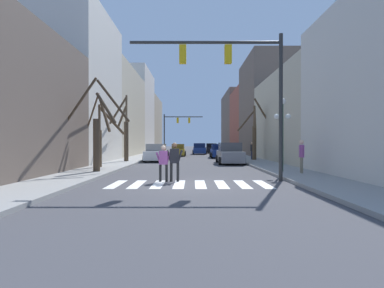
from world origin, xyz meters
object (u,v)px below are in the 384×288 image
street_tree_left_near (98,132)px  traffic_signal_far (176,125)px  pedestrian_near_right_corner (175,159)px  car_parked_left_mid (212,148)px  car_parked_right_far (220,151)px  pedestrian_crossing_street (253,149)px  street_lamp_right_corner (283,119)px  car_parked_right_near (200,149)px  traffic_signal_near (239,74)px  street_tree_right_far (102,133)px  pedestrian_waiting_at_curb (164,160)px  street_tree_right_mid (125,132)px  car_at_intersection (157,153)px  pedestrian_on_right_sidewalk (302,153)px  car_parked_left_far (179,150)px  street_tree_left_mid (255,132)px  car_parked_right_mid (230,154)px

street_tree_left_near → traffic_signal_far: bearing=84.5°
pedestrian_near_right_corner → street_tree_left_near: 5.82m
pedestrian_near_right_corner → car_parked_left_mid: bearing=85.9°
pedestrian_near_right_corner → street_tree_left_near: size_ratio=0.33×
car_parked_right_far → pedestrian_crossing_street: size_ratio=2.56×
car_parked_right_far → pedestrian_near_right_corner: (-3.97, -20.96, 0.30)m
street_lamp_right_corner → street_tree_left_near: bearing=178.7°
car_parked_right_far → car_parked_right_near: bearing=11.1°
traffic_signal_near → pedestrian_crossing_street: traffic_signal_near is taller
street_lamp_right_corner → street_tree_right_far: bearing=164.4°
pedestrian_waiting_at_curb → street_tree_right_mid: street_tree_right_mid is taller
street_tree_right_far → street_tree_right_mid: 6.27m
traffic_signal_far → street_lamp_right_corner: traffic_signal_far is taller
car_at_intersection → street_tree_right_far: bearing=162.7°
pedestrian_on_right_sidewalk → street_tree_right_far: street_tree_right_far is taller
pedestrian_on_right_sidewalk → traffic_signal_far: bearing=-150.4°
street_lamp_right_corner → car_parked_left_far: street_lamp_right_corner is taller
car_parked_left_mid → street_tree_left_mid: (2.74, -22.07, 2.00)m
street_tree_right_far → pedestrian_waiting_at_curb: bearing=-52.7°
street_lamp_right_corner → car_parked_right_mid: bearing=102.8°
street_tree_right_far → traffic_signal_far: bearing=82.5°
car_parked_left_far → car_parked_left_mid: bearing=156.0°
car_parked_right_far → pedestrian_crossing_street: pedestrian_crossing_street is taller
car_parked_right_near → pedestrian_waiting_at_curb: 31.55m
pedestrian_on_right_sidewalk → pedestrian_near_right_corner: bearing=-56.5°
car_at_intersection → car_parked_left_far: car_at_intersection is taller
car_parked_right_far → pedestrian_waiting_at_curb: 21.44m
car_parked_right_far → car_parked_left_far: bearing=48.3°
traffic_signal_far → street_tree_left_near: bearing=-95.5°
car_at_intersection → car_parked_left_mid: 22.99m
pedestrian_on_right_sidewalk → car_parked_left_far: bearing=-147.6°
pedestrian_waiting_at_curb → pedestrian_near_right_corner: pedestrian_near_right_corner is taller
car_parked_right_mid → street_tree_right_mid: street_tree_right_mid is taller
traffic_signal_far → street_tree_left_mid: size_ratio=1.05×
car_at_intersection → car_parked_left_far: (1.59, 10.75, -0.03)m
street_tree_left_mid → traffic_signal_far: bearing=115.5°
traffic_signal_far → car_parked_right_near: bearing=-15.1°
car_parked_left_far → pedestrian_near_right_corner: (1.00, -25.37, 0.32)m
traffic_signal_far → street_tree_right_far: traffic_signal_far is taller
car_parked_left_far → pedestrian_waiting_at_curb: size_ratio=2.67×
street_lamp_right_corner → car_parked_left_mid: bearing=93.2°
car_at_intersection → street_tree_left_mid: bearing=-90.3°
car_parked_right_far → pedestrian_near_right_corner: pedestrian_near_right_corner is taller
street_lamp_right_corner → pedestrian_on_right_sidewalk: street_lamp_right_corner is taller
traffic_signal_near → pedestrian_near_right_corner: traffic_signal_near is taller
traffic_signal_near → street_tree_left_near: 8.56m
car_parked_right_far → street_tree_right_mid: bearing=133.3°
pedestrian_on_right_sidewalk → car_parked_right_mid: bearing=-149.4°
car_parked_right_far → street_tree_left_mid: (2.78, -6.39, 2.00)m
traffic_signal_near → pedestrian_near_right_corner: size_ratio=3.96×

